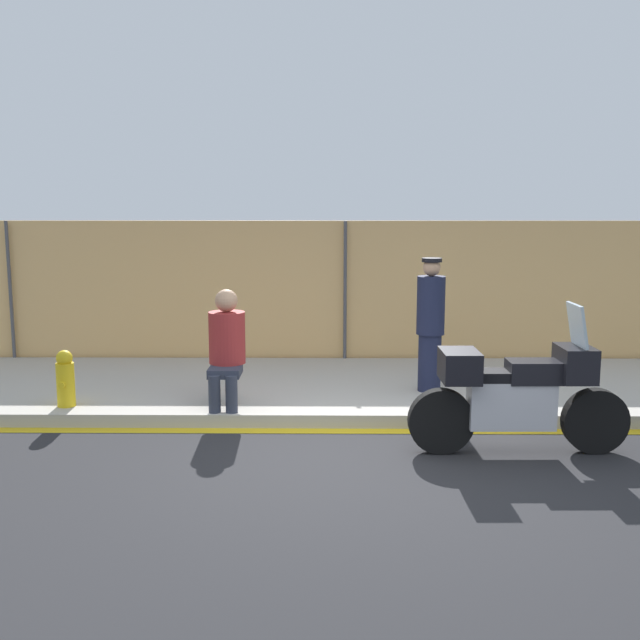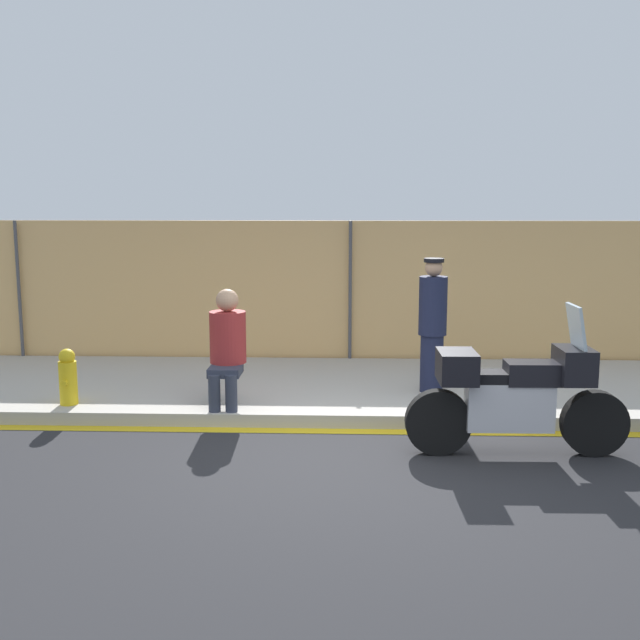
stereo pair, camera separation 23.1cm
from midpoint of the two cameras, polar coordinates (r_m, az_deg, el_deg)
The scene contains 8 objects.
ground_plane at distance 7.21m, azimuth 3.26°, elevation -11.03°, with size 120.00×120.00×0.00m, color #262628.
sidewalk at distance 9.74m, azimuth 2.97°, elevation -5.21°, with size 36.88×3.05×0.15m.
curb_paint_stripe at distance 8.21m, azimuth 3.12°, elevation -8.47°, with size 36.88×0.18×0.01m.
storefront_fence at distance 11.14m, azimuth 2.90°, elevation 1.93°, with size 35.04×0.17×2.19m.
motorcycle at distance 7.59m, azimuth 15.50°, elevation -5.52°, with size 2.18×0.51×1.50m.
officer_standing at distance 9.22m, azimuth 9.28°, elevation -0.30°, with size 0.34×0.34×1.64m.
person_seated_on_curb at distance 8.64m, azimuth -6.34°, elevation -1.64°, with size 0.42×0.70×1.33m.
fire_hydrant at distance 9.06m, azimuth -17.97°, elevation -4.16°, with size 0.20×0.25×0.65m.
Camera 2 is at (-0.03, -6.76, 2.47)m, focal length 42.00 mm.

